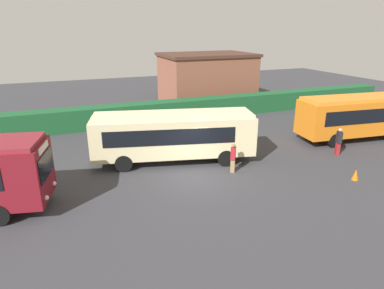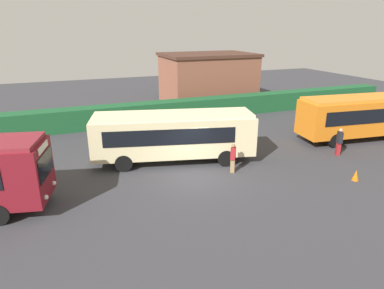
{
  "view_description": "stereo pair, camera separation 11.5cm",
  "coord_description": "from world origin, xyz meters",
  "px_view_note": "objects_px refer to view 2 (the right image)",
  "views": [
    {
      "loc": [
        -6.41,
        -15.62,
        7.9
      ],
      "look_at": [
        0.52,
        1.69,
        1.33
      ],
      "focal_mm": 31.36,
      "sensor_mm": 36.0,
      "label": 1
    },
    {
      "loc": [
        -6.3,
        -15.66,
        7.9
      ],
      "look_at": [
        0.52,
        1.69,
        1.33
      ],
      "focal_mm": 31.36,
      "sensor_mm": 36.0,
      "label": 2
    }
  ],
  "objects_px": {
    "bus_cream": "(174,134)",
    "bus_orange": "(362,115)",
    "person_far": "(339,141)",
    "person_right": "(233,157)",
    "traffic_cone": "(356,175)",
    "person_center": "(173,133)"
  },
  "relations": [
    {
      "from": "person_center",
      "to": "person_right",
      "type": "relative_size",
      "value": 0.98
    },
    {
      "from": "person_center",
      "to": "person_far",
      "type": "relative_size",
      "value": 0.93
    },
    {
      "from": "person_right",
      "to": "person_far",
      "type": "xyz_separation_m",
      "value": [
        7.66,
        -0.08,
        0.04
      ]
    },
    {
      "from": "traffic_cone",
      "to": "bus_cream",
      "type": "bearing_deg",
      "value": 143.39
    },
    {
      "from": "traffic_cone",
      "to": "person_center",
      "type": "bearing_deg",
      "value": 128.93
    },
    {
      "from": "person_far",
      "to": "bus_cream",
      "type": "bearing_deg",
      "value": 8.31
    },
    {
      "from": "person_center",
      "to": "bus_cream",
      "type": "bearing_deg",
      "value": 98.03
    },
    {
      "from": "bus_cream",
      "to": "bus_orange",
      "type": "xyz_separation_m",
      "value": [
        14.13,
        -0.83,
        0.07
      ]
    },
    {
      "from": "traffic_cone",
      "to": "person_far",
      "type": "bearing_deg",
      "value": 59.78
    },
    {
      "from": "bus_orange",
      "to": "traffic_cone",
      "type": "xyz_separation_m",
      "value": [
        -5.83,
        -5.34,
        -1.54
      ]
    },
    {
      "from": "person_far",
      "to": "bus_orange",
      "type": "bearing_deg",
      "value": -128.81
    },
    {
      "from": "bus_orange",
      "to": "person_far",
      "type": "relative_size",
      "value": 5.32
    },
    {
      "from": "bus_cream",
      "to": "traffic_cone",
      "type": "xyz_separation_m",
      "value": [
        8.3,
        -6.17,
        -1.47
      ]
    },
    {
      "from": "bus_cream",
      "to": "person_right",
      "type": "height_order",
      "value": "bus_cream"
    },
    {
      "from": "person_center",
      "to": "person_right",
      "type": "height_order",
      "value": "person_right"
    },
    {
      "from": "person_right",
      "to": "bus_orange",
      "type": "bearing_deg",
      "value": 44.67
    },
    {
      "from": "person_far",
      "to": "traffic_cone",
      "type": "distance_m",
      "value": 3.9
    },
    {
      "from": "person_center",
      "to": "person_far",
      "type": "distance_m",
      "value": 11.02
    },
    {
      "from": "bus_cream",
      "to": "bus_orange",
      "type": "height_order",
      "value": "bus_orange"
    },
    {
      "from": "bus_cream",
      "to": "traffic_cone",
      "type": "bearing_deg",
      "value": -22.7
    },
    {
      "from": "bus_orange",
      "to": "person_far",
      "type": "distance_m",
      "value": 4.47
    },
    {
      "from": "bus_orange",
      "to": "person_far",
      "type": "bearing_deg",
      "value": -145.96
    }
  ]
}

